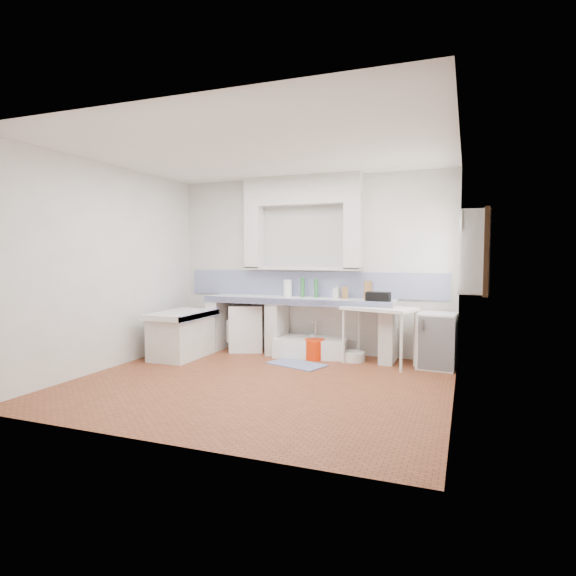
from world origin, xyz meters
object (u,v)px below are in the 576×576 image
(stove, at_px, (247,328))
(side_table, at_px, (379,336))
(sink, at_px, (311,348))
(fridge, at_px, (437,341))

(stove, xyz_separation_m, side_table, (2.19, -0.24, 0.04))
(stove, relative_size, sink, 0.68)
(stove, xyz_separation_m, fridge, (2.99, -0.16, 0.01))
(side_table, height_order, fridge, fridge)
(sink, bearing_deg, fridge, -11.93)
(sink, distance_m, fridge, 1.89)
(sink, height_order, fridge, fridge)
(sink, bearing_deg, stove, 169.77)
(stove, height_order, sink, stove)
(fridge, bearing_deg, stove, -177.39)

